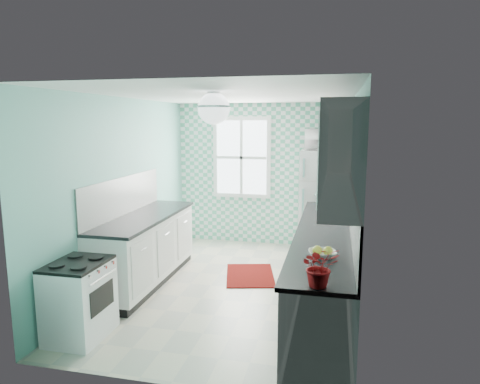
% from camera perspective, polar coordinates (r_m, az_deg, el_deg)
% --- Properties ---
extents(floor, '(3.00, 4.40, 0.02)m').
position_cam_1_polar(floor, '(5.84, -1.04, -12.67)').
color(floor, beige).
rests_on(floor, ground).
extents(ceiling, '(3.00, 4.40, 0.02)m').
position_cam_1_polar(ceiling, '(5.42, -1.12, 12.84)').
color(ceiling, white).
rests_on(ceiling, wall_back).
extents(wall_back, '(3.00, 0.02, 2.50)m').
position_cam_1_polar(wall_back, '(7.64, 2.87, 2.36)').
color(wall_back, '#70BBAE').
rests_on(wall_back, floor).
extents(wall_front, '(3.00, 0.02, 2.50)m').
position_cam_1_polar(wall_front, '(3.44, -9.94, -6.51)').
color(wall_front, '#70BBAE').
rests_on(wall_front, floor).
extents(wall_left, '(0.02, 4.40, 2.50)m').
position_cam_1_polar(wall_left, '(6.03, -15.16, 0.15)').
color(wall_left, '#70BBAE').
rests_on(wall_left, floor).
extents(wall_right, '(0.02, 4.40, 2.50)m').
position_cam_1_polar(wall_right, '(5.34, 14.85, -0.99)').
color(wall_right, '#70BBAE').
rests_on(wall_right, floor).
extents(accent_wall, '(3.00, 0.01, 2.50)m').
position_cam_1_polar(accent_wall, '(7.61, 2.85, 2.34)').
color(accent_wall, '#54B792').
rests_on(accent_wall, wall_back).
extents(window, '(1.04, 0.05, 1.44)m').
position_cam_1_polar(window, '(7.62, 0.23, 4.62)').
color(window, white).
rests_on(window, wall_back).
extents(backsplash_right, '(0.02, 3.60, 0.51)m').
position_cam_1_polar(backsplash_right, '(4.96, 14.73, -2.42)').
color(backsplash_right, white).
rests_on(backsplash_right, wall_right).
extents(backsplash_left, '(0.02, 2.15, 0.51)m').
position_cam_1_polar(backsplash_left, '(5.96, -15.28, -0.49)').
color(backsplash_left, white).
rests_on(backsplash_left, wall_left).
extents(upper_cabinets_right, '(0.33, 3.20, 0.90)m').
position_cam_1_polar(upper_cabinets_right, '(4.67, 13.28, 5.66)').
color(upper_cabinets_right, silver).
rests_on(upper_cabinets_right, wall_right).
extents(upper_cabinet_fridge, '(0.40, 0.74, 0.40)m').
position_cam_1_polar(upper_cabinet_fridge, '(7.09, 12.96, 9.69)').
color(upper_cabinet_fridge, silver).
rests_on(upper_cabinet_fridge, wall_right).
extents(ceiling_light, '(0.34, 0.34, 0.35)m').
position_cam_1_polar(ceiling_light, '(4.64, -3.52, 11.10)').
color(ceiling_light, silver).
rests_on(ceiling_light, ceiling).
extents(base_cabinets_right, '(0.60, 3.60, 0.90)m').
position_cam_1_polar(base_cabinets_right, '(5.16, 11.13, -10.43)').
color(base_cabinets_right, white).
rests_on(base_cabinets_right, floor).
extents(countertop_right, '(0.63, 3.60, 0.04)m').
position_cam_1_polar(countertop_right, '(5.02, 11.12, -5.37)').
color(countertop_right, black).
rests_on(countertop_right, base_cabinets_right).
extents(base_cabinets_left, '(0.60, 2.15, 0.90)m').
position_cam_1_polar(base_cabinets_left, '(6.01, -12.52, -7.62)').
color(base_cabinets_left, white).
rests_on(base_cabinets_left, floor).
extents(countertop_left, '(0.63, 2.15, 0.04)m').
position_cam_1_polar(countertop_left, '(5.88, -12.55, -3.25)').
color(countertop_left, black).
rests_on(countertop_left, base_cabinets_left).
extents(fridge, '(0.75, 0.75, 1.73)m').
position_cam_1_polar(fridge, '(7.20, 11.04, -1.35)').
color(fridge, silver).
rests_on(fridge, floor).
extents(stove, '(0.52, 0.65, 0.78)m').
position_cam_1_polar(stove, '(4.75, -20.64, -13.16)').
color(stove, white).
rests_on(stove, floor).
extents(sink, '(0.57, 0.48, 0.53)m').
position_cam_1_polar(sink, '(5.94, 11.58, -3.00)').
color(sink, silver).
rests_on(sink, countertop_right).
extents(rug, '(0.87, 1.08, 0.02)m').
position_cam_1_polar(rug, '(6.24, 1.34, -11.03)').
color(rug, '#630313').
rests_on(rug, floor).
extents(dish_towel, '(0.02, 0.27, 0.41)m').
position_cam_1_polar(dish_towel, '(5.69, 8.13, -8.13)').
color(dish_towel, teal).
rests_on(dish_towel, base_cabinets_right).
extents(fruit_bowl, '(0.30, 0.30, 0.06)m').
position_cam_1_polar(fruit_bowl, '(4.07, 10.94, -8.11)').
color(fruit_bowl, white).
rests_on(fruit_bowl, countertop_right).
extents(potted_plant, '(0.35, 0.33, 0.32)m').
position_cam_1_polar(potted_plant, '(3.34, 10.59, -9.74)').
color(potted_plant, maroon).
rests_on(potted_plant, countertop_right).
extents(soap_bottle, '(0.10, 0.10, 0.17)m').
position_cam_1_polar(soap_bottle, '(6.38, 12.12, -1.27)').
color(soap_bottle, '#88BAC3').
rests_on(soap_bottle, countertop_right).
extents(microwave, '(0.63, 0.45, 0.34)m').
position_cam_1_polar(microwave, '(7.08, 11.31, 6.88)').
color(microwave, white).
rests_on(microwave, fridge).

